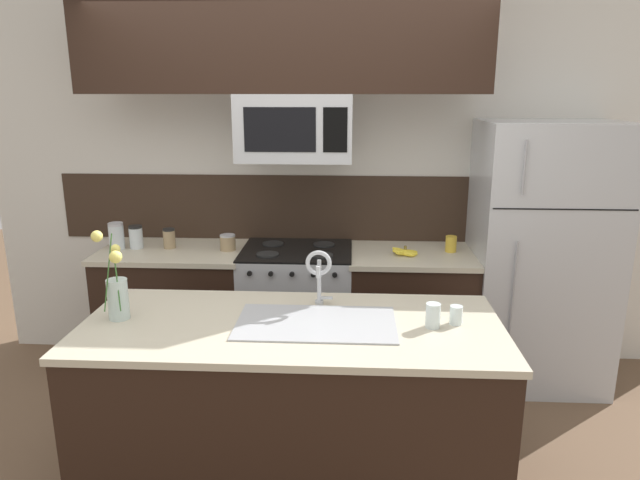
{
  "coord_description": "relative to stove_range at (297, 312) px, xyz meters",
  "views": [
    {
      "loc": [
        0.37,
        -2.87,
        1.99
      ],
      "look_at": [
        0.2,
        0.27,
        1.16
      ],
      "focal_mm": 32.0,
      "sensor_mm": 36.0,
      "label": 1
    }
  ],
  "objects": [
    {
      "name": "ground_plane",
      "position": [
        -0.0,
        -0.9,
        -0.46
      ],
      "size": [
        10.0,
        10.0,
        0.0
      ],
      "primitive_type": "plane",
      "color": "brown"
    },
    {
      "name": "rear_partition",
      "position": [
        0.3,
        0.38,
        0.84
      ],
      "size": [
        5.2,
        0.1,
        2.6
      ],
      "primitive_type": "cube",
      "color": "silver",
      "rests_on": "ground"
    },
    {
      "name": "splash_band",
      "position": [
        -0.0,
        0.32,
        0.69
      ],
      "size": [
        3.55,
        0.01,
        0.48
      ],
      "primitive_type": "cube",
      "color": "#332319",
      "rests_on": "rear_partition"
    },
    {
      "name": "back_counter_left",
      "position": [
        -0.87,
        0.0,
        -0.01
      ],
      "size": [
        1.01,
        0.65,
        0.91
      ],
      "color": "black",
      "rests_on": "ground"
    },
    {
      "name": "back_counter_right",
      "position": [
        0.8,
        0.0,
        -0.01
      ],
      "size": [
        0.86,
        0.65,
        0.91
      ],
      "color": "black",
      "rests_on": "ground"
    },
    {
      "name": "stove_range",
      "position": [
        0.0,
        0.0,
        0.0
      ],
      "size": [
        0.76,
        0.64,
        0.93
      ],
      "color": "#B7BABF",
      "rests_on": "ground"
    },
    {
      "name": "microwave",
      "position": [
        0.0,
        -0.02,
        1.29
      ],
      "size": [
        0.74,
        0.4,
        0.43
      ],
      "color": "#B7BABF"
    },
    {
      "name": "upper_cabinet_band",
      "position": [
        -0.07,
        -0.05,
        1.8
      ],
      "size": [
        2.57,
        0.34,
        0.6
      ],
      "primitive_type": "cube",
      "color": "black"
    },
    {
      "name": "refrigerator",
      "position": [
        1.66,
        0.02,
        0.44
      ],
      "size": [
        0.89,
        0.74,
        1.8
      ],
      "color": "#B7BABF",
      "rests_on": "ground"
    },
    {
      "name": "storage_jar_tall",
      "position": [
        -1.26,
        -0.01,
        0.54
      ],
      "size": [
        0.1,
        0.1,
        0.19
      ],
      "color": "silver",
      "rests_on": "back_counter_left"
    },
    {
      "name": "storage_jar_medium",
      "position": [
        -1.13,
        0.02,
        0.53
      ],
      "size": [
        0.09,
        0.09,
        0.16
      ],
      "color": "silver",
      "rests_on": "back_counter_left"
    },
    {
      "name": "storage_jar_short",
      "position": [
        -0.9,
        0.04,
        0.52
      ],
      "size": [
        0.08,
        0.08,
        0.14
      ],
      "color": "#997F5B",
      "rests_on": "back_counter_left"
    },
    {
      "name": "storage_jar_squat",
      "position": [
        -0.48,
        0.0,
        0.5
      ],
      "size": [
        0.11,
        0.11,
        0.11
      ],
      "color": "#997F5B",
      "rests_on": "back_counter_left"
    },
    {
      "name": "banana_bunch",
      "position": [
        0.74,
        -0.06,
        0.47
      ],
      "size": [
        0.19,
        0.16,
        0.08
      ],
      "color": "yellow",
      "rests_on": "back_counter_right"
    },
    {
      "name": "coffee_tin",
      "position": [
        1.06,
        0.05,
        0.5
      ],
      "size": [
        0.08,
        0.08,
        0.11
      ],
      "primitive_type": "cylinder",
      "color": "gold",
      "rests_on": "back_counter_right"
    },
    {
      "name": "island_counter",
      "position": [
        0.09,
        -1.25,
        -0.01
      ],
      "size": [
        2.02,
        0.87,
        0.91
      ],
      "color": "black",
      "rests_on": "ground"
    },
    {
      "name": "kitchen_sink",
      "position": [
        0.21,
        -1.25,
        0.38
      ],
      "size": [
        0.76,
        0.44,
        0.16
      ],
      "color": "#ADAFB5",
      "rests_on": "island_counter"
    },
    {
      "name": "sink_faucet",
      "position": [
        0.21,
        -1.03,
        0.65
      ],
      "size": [
        0.14,
        0.14,
        0.31
      ],
      "color": "#B7BABF",
      "rests_on": "island_counter"
    },
    {
      "name": "drinking_glass",
      "position": [
        0.76,
        -1.26,
        0.51
      ],
      "size": [
        0.07,
        0.07,
        0.12
      ],
      "color": "silver",
      "rests_on": "island_counter"
    },
    {
      "name": "spare_glass",
      "position": [
        0.88,
        -1.22,
        0.49
      ],
      "size": [
        0.06,
        0.06,
        0.09
      ],
      "color": "silver",
      "rests_on": "island_counter"
    },
    {
      "name": "flower_vase",
      "position": [
        -0.75,
        -1.24,
        0.58
      ],
      "size": [
        0.13,
        0.17,
        0.46
      ],
      "color": "silver",
      "rests_on": "island_counter"
    }
  ]
}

